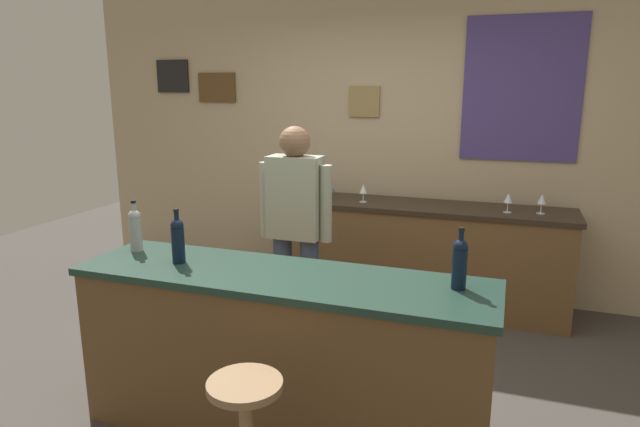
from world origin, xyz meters
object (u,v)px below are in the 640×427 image
object	(u,v)px
coffee_mug	(326,192)
wine_glass_c	(508,199)
bartender	(296,226)
wine_bottle_c	(460,262)
wine_glass_d	(542,200)
wine_glass_b	(363,190)
wine_bottle_b	(178,239)
wine_glass_a	(298,184)
wine_bottle_a	(135,229)

from	to	relation	value
coffee_mug	wine_glass_c	bearing A→B (deg)	-4.34
bartender	wine_bottle_c	world-z (taller)	bartender
wine_glass_c	wine_glass_d	world-z (taller)	same
bartender	wine_glass_b	world-z (taller)	bartender
wine_bottle_c	wine_glass_c	size ratio (longest dim) A/B	1.97
wine_bottle_b	coffee_mug	xyz separation A→B (m)	(0.14, 2.11, -0.11)
wine_bottle_c	wine_glass_b	world-z (taller)	wine_bottle_c
wine_glass_a	coffee_mug	size ratio (longest dim) A/B	1.24
wine_bottle_c	wine_glass_a	bearing A→B (deg)	129.36
wine_glass_a	coffee_mug	xyz separation A→B (m)	(0.26, 0.04, -0.06)
bartender	wine_glass_d	world-z (taller)	bartender
wine_glass_d	wine_glass_c	bearing A→B (deg)	-170.36
wine_glass_d	coffee_mug	size ratio (longest dim) A/B	1.24
bartender	wine_glass_c	size ratio (longest dim) A/B	10.45
wine_glass_a	wine_glass_c	world-z (taller)	same
bartender	wine_glass_c	bearing A→B (deg)	38.75
bartender	coffee_mug	size ratio (longest dim) A/B	12.96
wine_bottle_c	coffee_mug	distance (m)	2.43
bartender	wine_glass_a	xyz separation A→B (m)	(-0.45, 1.18, 0.07)
bartender	wine_bottle_b	world-z (taller)	bartender
wine_bottle_c	wine_glass_a	world-z (taller)	wine_bottle_c
wine_bottle_a	wine_glass_c	xyz separation A→B (m)	(2.06, 1.89, -0.05)
bartender	wine_bottle_c	distance (m)	1.42
wine_bottle_b	wine_glass_b	bearing A→B (deg)	75.38
bartender	wine_glass_b	size ratio (longest dim) A/B	10.45
wine_glass_d	wine_bottle_b	bearing A→B (deg)	-133.70
wine_glass_b	bartender	bearing A→B (deg)	-99.62
wine_glass_a	wine_bottle_b	bearing A→B (deg)	-86.84
wine_bottle_c	wine_glass_d	xyz separation A→B (m)	(0.44, 1.93, -0.05)
wine_glass_a	coffee_mug	bearing A→B (deg)	8.15
wine_bottle_c	wine_glass_b	distance (m)	2.13
wine_glass_a	wine_glass_b	xyz separation A→B (m)	(0.64, -0.08, 0.00)
wine_bottle_b	wine_glass_a	distance (m)	2.08
wine_glass_c	bartender	bearing A→B (deg)	-141.25
wine_glass_a	wine_glass_d	bearing A→B (deg)	-1.08
wine_glass_b	wine_glass_d	xyz separation A→B (m)	(1.43, 0.04, 0.00)
wine_bottle_b	wine_glass_a	bearing A→B (deg)	93.16
wine_bottle_a	wine_bottle_b	bearing A→B (deg)	-16.52
wine_bottle_a	wine_bottle_c	bearing A→B (deg)	-0.13
bartender	wine_glass_c	world-z (taller)	bartender
wine_bottle_a	wine_glass_a	distance (m)	1.98
wine_bottle_a	wine_bottle_b	xyz separation A→B (m)	(0.36, -0.11, 0.00)
coffee_mug	wine_bottle_b	bearing A→B (deg)	-93.91
wine_glass_a	coffee_mug	distance (m)	0.27
wine_bottle_b	wine_glass_b	xyz separation A→B (m)	(0.52, 2.00, -0.05)
bartender	wine_glass_d	distance (m)	1.97
wine_bottle_a	wine_glass_c	world-z (taller)	wine_bottle_a
wine_bottle_b	wine_glass_c	bearing A→B (deg)	49.58
bartender	wine_bottle_b	size ratio (longest dim) A/B	5.29
wine_glass_c	coffee_mug	bearing A→B (deg)	175.66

